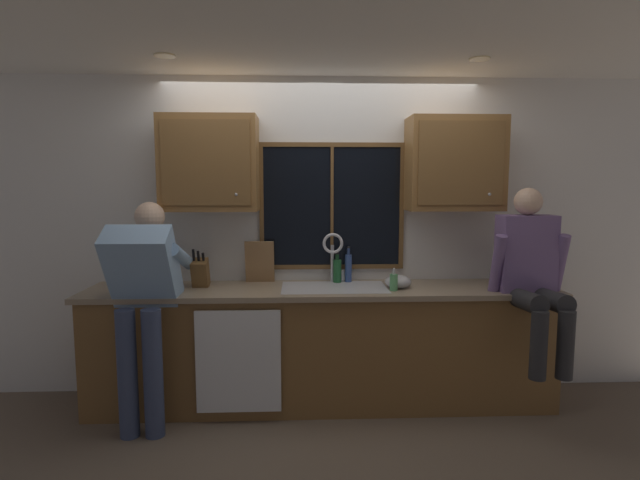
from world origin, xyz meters
TOP-DOWN VIEW (x-y plane):
  - back_wall at (0.00, 0.06)m, footprint 5.90×0.12m
  - ceiling_downlight_left at (-1.05, -0.60)m, footprint 0.14×0.14m
  - ceiling_downlight_right at (1.05, -0.60)m, footprint 0.14×0.14m
  - window_glass at (0.09, -0.01)m, footprint 1.10×0.02m
  - window_frame_top at (0.09, -0.02)m, footprint 1.17×0.02m
  - window_frame_bottom at (0.09, -0.02)m, footprint 1.17×0.02m
  - window_frame_left at (-0.48, -0.02)m, footprint 0.04×0.02m
  - window_frame_right at (0.66, -0.02)m, footprint 0.03×0.02m
  - window_mullion_center at (0.09, -0.02)m, footprint 0.02×0.02m
  - lower_cabinet_run at (0.00, -0.29)m, footprint 3.50×0.58m
  - countertop at (0.00, -0.31)m, footprint 3.56×0.62m
  - dishwasher_front at (-0.61, -0.61)m, footprint 0.60×0.02m
  - upper_cabinet_left at (-0.85, -0.17)m, footprint 0.73×0.36m
  - upper_cabinet_right at (1.04, -0.17)m, footprint 0.73×0.36m
  - sink at (0.09, -0.30)m, footprint 0.80×0.46m
  - faucet at (0.10, -0.12)m, footprint 0.18×0.09m
  - person_standing at (-1.24, -0.63)m, footprint 0.53×0.68m
  - person_sitting_on_counter at (1.49, -0.57)m, footprint 0.54×0.59m
  - knife_block at (-0.93, -0.25)m, footprint 0.12×0.18m
  - cutting_board at (-0.49, -0.09)m, footprint 0.23×0.09m
  - mixing_bowl at (0.58, -0.32)m, footprint 0.20×0.20m
  - soap_dispenser at (0.53, -0.43)m, footprint 0.06×0.07m
  - bottle_green_glass at (0.22, -0.09)m, footprint 0.06×0.06m
  - bottle_tall_clear at (0.13, -0.11)m, footprint 0.07×0.07m

SIDE VIEW (x-z plane):
  - lower_cabinet_run at x=0.00m, z-range 0.00..0.88m
  - dishwasher_front at x=-0.61m, z-range 0.09..0.83m
  - sink at x=0.09m, z-range 0.72..0.93m
  - countertop at x=0.00m, z-range 0.88..0.92m
  - mixing_bowl at x=0.58m, z-range 0.91..1.02m
  - person_standing at x=-1.24m, z-range 0.18..1.76m
  - soap_dispenser at x=0.53m, z-range 0.90..1.07m
  - bottle_tall_clear at x=0.13m, z-range 0.90..1.14m
  - knife_block at x=-0.93m, z-range 0.87..1.19m
  - window_frame_bottom at x=0.09m, z-range 1.01..1.05m
  - bottle_green_glass at x=0.22m, z-range 0.90..1.18m
  - cutting_board at x=-0.49m, z-range 0.92..1.26m
  - person_sitting_on_counter at x=1.49m, z-range 0.47..1.73m
  - faucet at x=0.10m, z-range 0.97..1.37m
  - back_wall at x=0.00m, z-range 0.00..2.55m
  - window_glass at x=0.09m, z-range 1.05..2.00m
  - window_frame_left at x=-0.48m, z-range 1.05..2.00m
  - window_frame_right at x=0.66m, z-range 1.05..2.00m
  - window_mullion_center at x=0.09m, z-range 1.05..2.00m
  - upper_cabinet_left at x=-0.85m, z-range 1.50..2.22m
  - upper_cabinet_right at x=1.04m, z-range 1.50..2.22m
  - window_frame_top at x=0.09m, z-range 2.00..2.04m
  - ceiling_downlight_left at x=-1.05m, z-range 2.54..2.55m
  - ceiling_downlight_right at x=1.05m, z-range 2.54..2.55m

